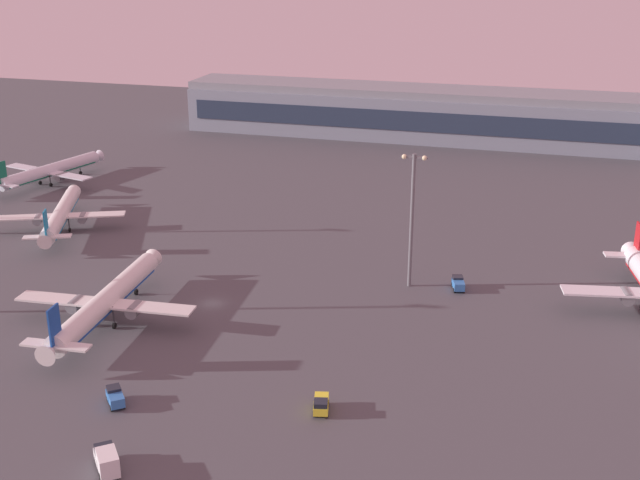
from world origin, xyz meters
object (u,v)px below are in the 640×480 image
at_px(baggage_tractor, 321,404).
at_px(apron_light_central, 412,212).
at_px(airplane_mid_apron, 61,215).
at_px(cargo_loader, 458,283).
at_px(catering_truck, 107,460).
at_px(airplane_far_stand, 49,171).
at_px(maintenance_van, 115,397).
at_px(airplane_terminal_side, 106,301).

relative_size(baggage_tractor, apron_light_central, 0.18).
xyz_separation_m(airplane_mid_apron, apron_light_central, (79.78, -9.26, 10.93)).
bearing_deg(baggage_tractor, cargo_loader, -118.65).
bearing_deg(catering_truck, airplane_mid_apron, 86.68).
relative_size(catering_truck, cargo_loader, 1.30).
height_order(catering_truck, cargo_loader, catering_truck).
xyz_separation_m(airplane_far_stand, apron_light_central, (103.41, -40.33, 10.87)).
height_order(baggage_tractor, cargo_loader, same).
relative_size(airplane_far_stand, baggage_tractor, 8.12).
distance_m(airplane_mid_apron, maintenance_van, 77.82).
relative_size(maintenance_van, baggage_tractor, 0.99).
height_order(airplane_far_stand, baggage_tractor, airplane_far_stand).
bearing_deg(airplane_mid_apron, airplane_far_stand, 104.17).
height_order(airplane_terminal_side, apron_light_central, apron_light_central).
xyz_separation_m(airplane_mid_apron, catering_truck, (54.77, -74.75, -1.93)).
xyz_separation_m(catering_truck, baggage_tractor, (21.18, 19.72, -0.40)).
xyz_separation_m(baggage_tractor, cargo_loader, (12.79, 46.68, 0.00)).
bearing_deg(cargo_loader, airplane_mid_apron, 159.88).
xyz_separation_m(catering_truck, apron_light_central, (25.01, 65.49, 12.86)).
height_order(airplane_far_stand, cargo_loader, airplane_far_stand).
bearing_deg(baggage_tractor, maintenance_van, -0.98).
bearing_deg(cargo_loader, catering_truck, -131.84).
height_order(airplane_mid_apron, baggage_tractor, airplane_mid_apron).
relative_size(airplane_mid_apron, baggage_tractor, 7.67).
distance_m(catering_truck, baggage_tractor, 28.94).
bearing_deg(apron_light_central, cargo_loader, 5.76).
height_order(maintenance_van, apron_light_central, apron_light_central).
bearing_deg(baggage_tractor, catering_truck, 29.63).
bearing_deg(airplane_mid_apron, cargo_loader, -28.45).
bearing_deg(airplane_terminal_side, cargo_loader, 24.48).
xyz_separation_m(airplane_mid_apron, cargo_loader, (88.73, -8.35, -2.33)).
relative_size(airplane_mid_apron, apron_light_central, 1.36).
bearing_deg(cargo_loader, maintenance_van, -142.33).
height_order(airplane_far_stand, maintenance_van, airplane_far_stand).
xyz_separation_m(maintenance_van, cargo_loader, (40.62, 52.77, 0.00)).
height_order(airplane_mid_apron, catering_truck, airplane_mid_apron).
bearing_deg(airplane_terminal_side, apron_light_central, 28.19).
xyz_separation_m(airplane_far_stand, maintenance_van, (71.74, -92.19, -2.39)).
bearing_deg(baggage_tractor, apron_light_central, -108.11).
bearing_deg(airplane_far_stand, airplane_terminal_side, -36.96).
height_order(airplane_mid_apron, cargo_loader, airplane_mid_apron).
relative_size(airplane_terminal_side, apron_light_central, 1.58).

